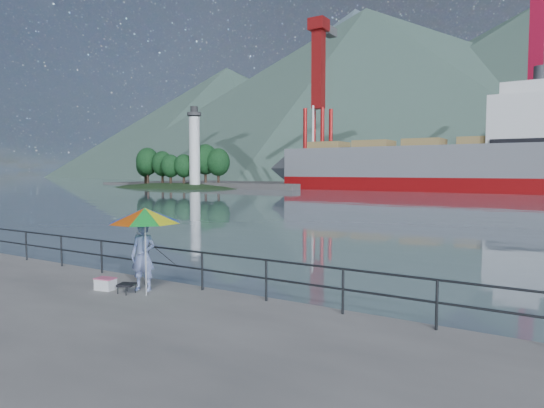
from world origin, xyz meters
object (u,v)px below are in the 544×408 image
Objects in this scene: fisherman at (143,256)px; bulk_carrier at (432,164)px; beach_umbrella at (145,216)px; cooler_bag at (105,284)px.

bulk_carrier is (-10.21, 71.16, 3.29)m from fisherman.
beach_umbrella is 72.34m from bulk_carrier.
fisherman is 0.77× the size of beach_umbrella.
bulk_carrier reaches higher than cooler_bag.
bulk_carrier is (-10.68, 71.52, 2.18)m from beach_umbrella.
bulk_carrier reaches higher than beach_umbrella.
bulk_carrier is at bearing 79.59° from fisherman.
cooler_bag is (-0.90, -0.49, -0.77)m from fisherman.
fisherman is 0.04× the size of bulk_carrier.
fisherman is 1.28m from cooler_bag.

